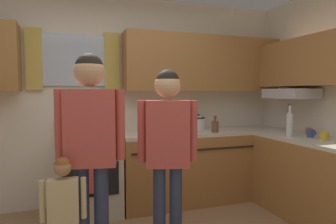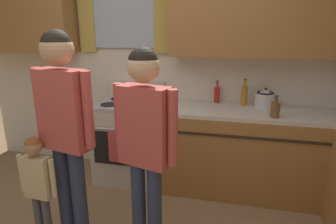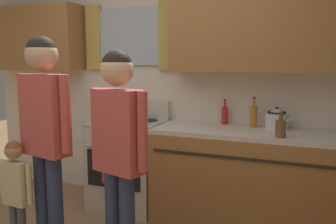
# 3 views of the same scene
# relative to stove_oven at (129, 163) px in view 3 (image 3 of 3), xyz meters

# --- Properties ---
(back_wall_unit) EXTENTS (4.60, 0.42, 2.60)m
(back_wall_unit) POSITION_rel_stove_oven_xyz_m (0.36, 0.27, 1.03)
(back_wall_unit) COLOR silver
(back_wall_unit) RESTS_ON ground
(kitchen_counter_run) EXTENTS (2.24, 2.01, 0.90)m
(kitchen_counter_run) POSITION_rel_stove_oven_xyz_m (1.80, -0.39, -0.02)
(kitchen_counter_run) COLOR #9E6B38
(kitchen_counter_run) RESTS_ON ground
(stove_oven) EXTENTS (0.69, 0.67, 1.10)m
(stove_oven) POSITION_rel_stove_oven_xyz_m (0.00, 0.00, 0.00)
(stove_oven) COLOR beige
(stove_oven) RESTS_ON ground
(bottle_squat_brown) EXTENTS (0.08, 0.08, 0.21)m
(bottle_squat_brown) POSITION_rel_stove_oven_xyz_m (1.51, -0.21, 0.51)
(bottle_squat_brown) COLOR brown
(bottle_squat_brown) RESTS_ON kitchen_counter_run
(bottle_sauce_red) EXTENTS (0.06, 0.06, 0.25)m
(bottle_sauce_red) POSITION_rel_stove_oven_xyz_m (0.95, 0.23, 0.53)
(bottle_sauce_red) COLOR red
(bottle_sauce_red) RESTS_ON kitchen_counter_run
(bottle_oil_amber) EXTENTS (0.06, 0.06, 0.29)m
(bottle_oil_amber) POSITION_rel_stove_oven_xyz_m (1.24, 0.17, 0.54)
(bottle_oil_amber) COLOR #B27223
(bottle_oil_amber) RESTS_ON kitchen_counter_run
(stovetop_kettle) EXTENTS (0.27, 0.20, 0.21)m
(stovetop_kettle) POSITION_rel_stove_oven_xyz_m (1.44, 0.14, 0.53)
(stovetop_kettle) COLOR silver
(stovetop_kettle) RESTS_ON kitchen_counter_run
(adult_holding_child) EXTENTS (0.51, 0.24, 1.69)m
(adult_holding_child) POSITION_rel_stove_oven_xyz_m (-0.06, -1.14, 0.60)
(adult_holding_child) COLOR #2D3856
(adult_holding_child) RESTS_ON ground
(adult_in_plaid) EXTENTS (0.48, 0.24, 1.58)m
(adult_in_plaid) POSITION_rel_stove_oven_xyz_m (0.56, -1.16, 0.53)
(adult_in_plaid) COLOR #2D3856
(adult_in_plaid) RESTS_ON ground
(small_child) EXTENTS (0.32, 0.13, 0.94)m
(small_child) POSITION_rel_stove_oven_xyz_m (-0.27, -1.25, 0.12)
(small_child) COLOR #4C4C56
(small_child) RESTS_ON ground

